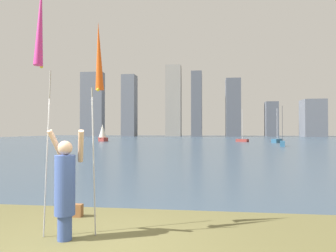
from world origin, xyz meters
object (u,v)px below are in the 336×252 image
at_px(kite_flag_left, 40,28).
at_px(sailboat_4, 242,140).
at_px(bag, 77,210).
at_px(sailboat_0, 282,143).
at_px(sailboat_6, 103,133).
at_px(sailboat_3, 277,140).
at_px(kite_flag_right, 99,61).
at_px(person, 65,185).

bearing_deg(kite_flag_left, sailboat_4, 79.93).
height_order(bag, sailboat_0, sailboat_0).
distance_m(kite_flag_left, bag, 3.87).
xyz_separation_m(bag, sailboat_4, (8.75, 47.98, 0.17)).
xyz_separation_m(bag, sailboat_6, (-16.01, 47.60, 1.35)).
bearing_deg(sailboat_3, sailboat_0, -99.19).
distance_m(kite_flag_left, sailboat_6, 51.66).
xyz_separation_m(kite_flag_right, sailboat_4, (7.89, 48.96, -2.91)).
bearing_deg(kite_flag_left, bag, 88.66).
bearing_deg(sailboat_0, bag, -109.95).
distance_m(sailboat_0, sailboat_4, 15.46).
xyz_separation_m(kite_flag_left, sailboat_0, (11.96, 34.33, -3.33)).
bearing_deg(person, sailboat_4, 95.95).
relative_size(kite_flag_right, sailboat_3, 0.72).
bearing_deg(kite_flag_right, sailboat_4, 80.84).
relative_size(person, sailboat_6, 0.44).
height_order(bag, sailboat_6, sailboat_6).
height_order(person, kite_flag_left, kite_flag_left).
xyz_separation_m(sailboat_0, sailboat_3, (1.95, 12.08, -0.01)).
distance_m(sailboat_0, sailboat_6, 31.61).
height_order(kite_flag_left, sailboat_0, sailboat_0).
distance_m(kite_flag_right, bag, 3.34).
distance_m(bag, sailboat_0, 34.95).
relative_size(bag, sailboat_3, 0.05).
bearing_deg(sailboat_0, sailboat_6, 152.17).
xyz_separation_m(bag, sailboat_0, (11.93, 32.85, 0.24)).
bearing_deg(person, bag, 121.57).
bearing_deg(kite_flag_left, sailboat_3, 73.31).
bearing_deg(kite_flag_left, sailboat_0, 70.79).
height_order(sailboat_0, sailboat_3, sailboat_3).
relative_size(kite_flag_left, sailboat_4, 0.82).
distance_m(person, kite_flag_right, 2.36).
bearing_deg(sailboat_4, person, -99.58).
xyz_separation_m(sailboat_3, sailboat_4, (-5.13, 3.05, -0.06)).
bearing_deg(kite_flag_right, sailboat_6, 109.14).
bearing_deg(sailboat_6, sailboat_0, -27.83).
bearing_deg(sailboat_6, sailboat_3, -5.11).
relative_size(sailboat_3, sailboat_4, 0.99).
height_order(sailboat_3, sailboat_6, sailboat_3).
xyz_separation_m(person, sailboat_6, (-16.42, 49.02, 0.54)).
bearing_deg(sailboat_0, sailboat_4, 101.87).
relative_size(person, sailboat_3, 0.35).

